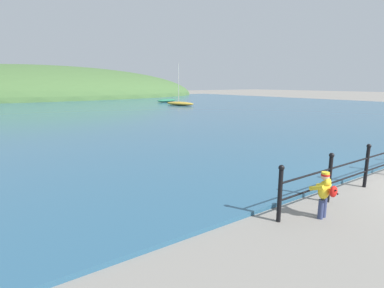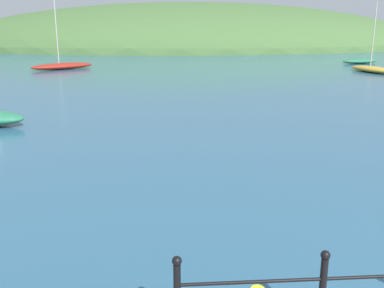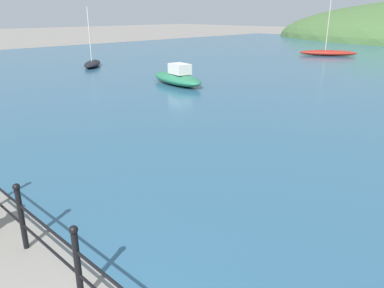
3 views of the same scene
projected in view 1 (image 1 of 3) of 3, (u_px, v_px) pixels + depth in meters
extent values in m
cube|color=#2D5B7A|center=(84.00, 109.00, 33.20)|extent=(80.00, 60.00, 0.10)
ellipsoid|color=#476B38|center=(36.00, 98.00, 59.95)|extent=(70.52, 38.79, 12.73)
cylinder|color=black|center=(280.00, 196.00, 6.06)|extent=(0.09, 0.09, 1.10)
sphere|color=black|center=(281.00, 168.00, 5.94)|extent=(0.12, 0.12, 0.12)
cylinder|color=black|center=(329.00, 180.00, 7.08)|extent=(0.09, 0.09, 1.10)
sphere|color=black|center=(332.00, 155.00, 6.96)|extent=(0.12, 0.12, 0.12)
cylinder|color=black|center=(366.00, 168.00, 8.11)|extent=(0.09, 0.09, 1.10)
sphere|color=black|center=(369.00, 146.00, 7.99)|extent=(0.12, 0.12, 0.12)
cylinder|color=black|center=(383.00, 154.00, 8.57)|extent=(9.06, 0.04, 0.04)
cylinder|color=black|center=(381.00, 166.00, 8.64)|extent=(9.06, 0.04, 0.04)
cylinder|color=navy|center=(321.00, 209.00, 6.26)|extent=(0.11, 0.11, 0.42)
cylinder|color=navy|center=(324.00, 208.00, 6.34)|extent=(0.11, 0.11, 0.42)
ellipsoid|color=yellow|center=(324.00, 190.00, 6.21)|extent=(0.31, 0.24, 0.40)
ellipsoid|color=yellow|center=(328.00, 182.00, 6.13)|extent=(0.21, 0.13, 0.18)
cylinder|color=yellow|center=(317.00, 188.00, 6.19)|extent=(0.11, 0.32, 0.19)
cylinder|color=yellow|center=(324.00, 185.00, 6.36)|extent=(0.11, 0.32, 0.19)
sphere|color=beige|center=(325.00, 176.00, 6.16)|extent=(0.17, 0.17, 0.17)
cylinder|color=red|center=(325.00, 175.00, 6.15)|extent=(0.17, 0.17, 0.04)
cylinder|color=yellow|center=(326.00, 173.00, 6.14)|extent=(0.16, 0.16, 0.04)
ellipsoid|color=red|center=(333.00, 192.00, 6.06)|extent=(0.23, 0.14, 0.24)
sphere|color=black|center=(336.00, 190.00, 5.97)|extent=(0.04, 0.04, 0.04)
sphere|color=black|center=(338.00, 194.00, 6.05)|extent=(0.04, 0.04, 0.04)
ellipsoid|color=gold|center=(180.00, 103.00, 37.38)|extent=(2.51, 4.41, 0.45)
cylinder|color=beige|center=(179.00, 83.00, 37.00)|extent=(0.07, 0.07, 4.62)
ellipsoid|color=#287551|center=(167.00, 101.00, 43.80)|extent=(3.55, 1.78, 0.46)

